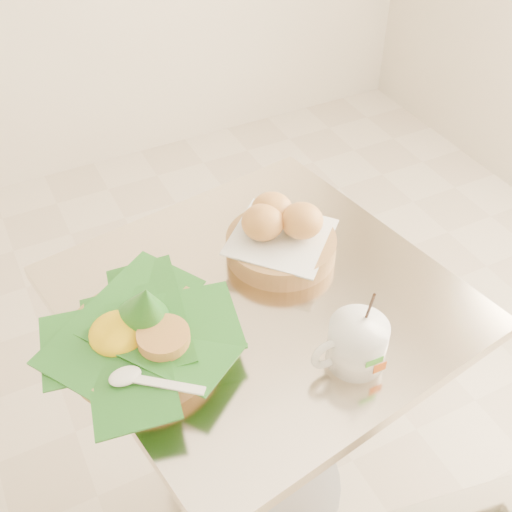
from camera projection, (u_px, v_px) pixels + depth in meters
name	position (u px, v px, depth m)	size (l,w,h in m)	color
cafe_table	(261.00, 365.00, 1.41)	(0.80, 0.80, 0.75)	gray
rice_basket	(142.00, 334.00, 1.12)	(0.34, 0.35, 0.17)	tan
bread_basket	(280.00, 235.00, 1.32)	(0.27, 0.27, 0.12)	tan
coffee_mug	(356.00, 343.00, 1.10)	(0.14, 0.11, 0.18)	white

